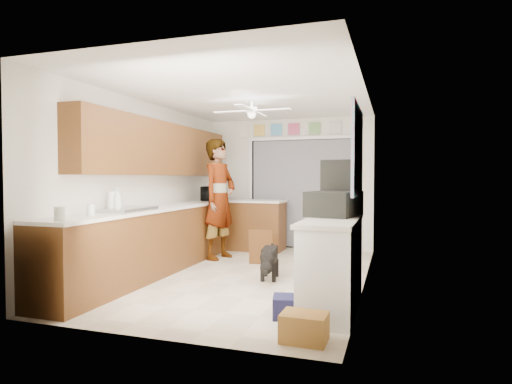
% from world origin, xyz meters
% --- Properties ---
extents(floor, '(5.00, 5.00, 0.00)m').
position_xyz_m(floor, '(0.00, 0.00, 0.00)').
color(floor, beige).
rests_on(floor, ground).
extents(ceiling, '(5.00, 5.00, 0.00)m').
position_xyz_m(ceiling, '(0.00, 0.00, 2.50)').
color(ceiling, white).
rests_on(ceiling, ground).
extents(wall_back, '(3.20, 0.00, 3.20)m').
position_xyz_m(wall_back, '(0.00, 2.50, 1.25)').
color(wall_back, white).
rests_on(wall_back, ground).
extents(wall_front, '(3.20, 0.00, 3.20)m').
position_xyz_m(wall_front, '(0.00, -2.50, 1.25)').
color(wall_front, white).
rests_on(wall_front, ground).
extents(wall_left, '(0.00, 5.00, 5.00)m').
position_xyz_m(wall_left, '(-1.60, 0.00, 1.25)').
color(wall_left, white).
rests_on(wall_left, ground).
extents(wall_right, '(0.00, 5.00, 5.00)m').
position_xyz_m(wall_right, '(1.60, 0.00, 1.25)').
color(wall_right, white).
rests_on(wall_right, ground).
extents(left_base_cabinets, '(0.60, 4.80, 0.90)m').
position_xyz_m(left_base_cabinets, '(-1.30, 0.00, 0.45)').
color(left_base_cabinets, brown).
rests_on(left_base_cabinets, floor).
extents(left_countertop, '(0.62, 4.80, 0.04)m').
position_xyz_m(left_countertop, '(-1.29, 0.00, 0.92)').
color(left_countertop, white).
rests_on(left_countertop, left_base_cabinets).
extents(upper_cabinets, '(0.32, 4.00, 0.80)m').
position_xyz_m(upper_cabinets, '(-1.44, 0.20, 1.80)').
color(upper_cabinets, brown).
rests_on(upper_cabinets, wall_left).
extents(sink_basin, '(0.50, 0.76, 0.06)m').
position_xyz_m(sink_basin, '(-1.29, -1.00, 0.95)').
color(sink_basin, silver).
rests_on(sink_basin, left_countertop).
extents(faucet, '(0.03, 0.03, 0.22)m').
position_xyz_m(faucet, '(-1.48, -1.00, 1.05)').
color(faucet, silver).
rests_on(faucet, left_countertop).
extents(peninsula_base, '(1.00, 0.60, 0.90)m').
position_xyz_m(peninsula_base, '(-0.50, 2.00, 0.45)').
color(peninsula_base, brown).
rests_on(peninsula_base, floor).
extents(peninsula_top, '(1.04, 0.64, 0.04)m').
position_xyz_m(peninsula_top, '(-0.50, 2.00, 0.92)').
color(peninsula_top, white).
rests_on(peninsula_top, peninsula_base).
extents(back_opening_recess, '(2.00, 0.06, 2.10)m').
position_xyz_m(back_opening_recess, '(0.25, 2.47, 1.05)').
color(back_opening_recess, black).
rests_on(back_opening_recess, wall_back).
extents(curtain_panel, '(1.90, 0.03, 2.05)m').
position_xyz_m(curtain_panel, '(0.25, 2.43, 1.05)').
color(curtain_panel, gray).
rests_on(curtain_panel, wall_back).
extents(door_trim_left, '(0.06, 0.04, 2.10)m').
position_xyz_m(door_trim_left, '(-0.77, 2.44, 1.05)').
color(door_trim_left, white).
rests_on(door_trim_left, wall_back).
extents(door_trim_right, '(0.06, 0.04, 2.10)m').
position_xyz_m(door_trim_right, '(1.27, 2.44, 1.05)').
color(door_trim_right, white).
rests_on(door_trim_right, wall_back).
extents(door_trim_head, '(2.10, 0.04, 0.06)m').
position_xyz_m(door_trim_head, '(0.25, 2.44, 2.12)').
color(door_trim_head, white).
rests_on(door_trim_head, wall_back).
extents(header_frame_0, '(0.22, 0.02, 0.22)m').
position_xyz_m(header_frame_0, '(-0.60, 2.47, 2.30)').
color(header_frame_0, gold).
rests_on(header_frame_0, wall_back).
extents(header_frame_1, '(0.22, 0.02, 0.22)m').
position_xyz_m(header_frame_1, '(-0.25, 2.47, 2.30)').
color(header_frame_1, '#519ED8').
rests_on(header_frame_1, wall_back).
extents(header_frame_2, '(0.22, 0.02, 0.22)m').
position_xyz_m(header_frame_2, '(0.10, 2.47, 2.30)').
color(header_frame_2, '#BF476B').
rests_on(header_frame_2, wall_back).
extents(header_frame_3, '(0.22, 0.02, 0.22)m').
position_xyz_m(header_frame_3, '(0.50, 2.47, 2.30)').
color(header_frame_3, '#6CA05B').
rests_on(header_frame_3, wall_back).
extents(header_frame_4, '(0.22, 0.02, 0.22)m').
position_xyz_m(header_frame_4, '(0.90, 2.47, 2.30)').
color(header_frame_4, beige).
rests_on(header_frame_4, wall_back).
extents(route66_sign, '(0.22, 0.02, 0.26)m').
position_xyz_m(route66_sign, '(-0.95, 2.47, 2.30)').
color(route66_sign, silver).
rests_on(route66_sign, wall_back).
extents(right_counter_base, '(0.50, 1.40, 0.90)m').
position_xyz_m(right_counter_base, '(1.35, -1.20, 0.45)').
color(right_counter_base, white).
rests_on(right_counter_base, floor).
extents(right_counter_top, '(0.54, 1.44, 0.04)m').
position_xyz_m(right_counter_top, '(1.34, -1.20, 0.92)').
color(right_counter_top, white).
rests_on(right_counter_top, right_counter_base).
extents(abstract_painting, '(0.03, 1.15, 0.95)m').
position_xyz_m(abstract_painting, '(1.58, -1.00, 1.65)').
color(abstract_painting, '#EF5890').
rests_on(abstract_painting, wall_right).
extents(ceiling_fan, '(1.14, 1.14, 0.24)m').
position_xyz_m(ceiling_fan, '(0.00, 0.20, 2.32)').
color(ceiling_fan, white).
rests_on(ceiling_fan, ceiling).
extents(microwave, '(0.44, 0.54, 0.26)m').
position_xyz_m(microwave, '(-1.25, 1.57, 1.07)').
color(microwave, black).
rests_on(microwave, left_countertop).
extents(soap_bottle, '(0.12, 0.12, 0.30)m').
position_xyz_m(soap_bottle, '(-1.38, -1.05, 1.09)').
color(soap_bottle, silver).
rests_on(soap_bottle, left_countertop).
extents(jar_a, '(0.13, 0.13, 0.14)m').
position_xyz_m(jar_a, '(-1.17, -2.25, 1.01)').
color(jar_a, silver).
rests_on(jar_a, left_countertop).
extents(jar_b, '(0.09, 0.09, 0.13)m').
position_xyz_m(jar_b, '(-1.27, -1.67, 1.00)').
color(jar_b, silver).
rests_on(jar_b, left_countertop).
extents(paper_towel_roll, '(0.13, 0.13, 0.25)m').
position_xyz_m(paper_towel_roll, '(-1.45, -1.05, 1.07)').
color(paper_towel_roll, white).
rests_on(paper_towel_roll, left_countertop).
extents(suitcase, '(0.60, 0.72, 0.27)m').
position_xyz_m(suitcase, '(1.32, -0.87, 1.08)').
color(suitcase, black).
rests_on(suitcase, right_counter_top).
extents(suitcase_rim, '(0.55, 0.66, 0.02)m').
position_xyz_m(suitcase_rim, '(1.32, -0.87, 0.97)').
color(suitcase_rim, yellow).
rests_on(suitcase_rim, suitcase).
extents(suitcase_lid, '(0.42, 0.12, 0.50)m').
position_xyz_m(suitcase_lid, '(1.32, -0.58, 1.33)').
color(suitcase_lid, black).
rests_on(suitcase_lid, suitcase).
extents(cardboard_box, '(0.39, 0.29, 0.24)m').
position_xyz_m(cardboard_box, '(1.25, -2.17, 0.12)').
color(cardboard_box, '#BF8E3C').
rests_on(cardboard_box, floor).
extents(navy_crate, '(0.39, 0.35, 0.21)m').
position_xyz_m(navy_crate, '(1.00, -1.60, 0.10)').
color(navy_crate, '#161637').
rests_on(navy_crate, floor).
extents(cabinet_door_panel, '(0.39, 0.23, 0.55)m').
position_xyz_m(cabinet_door_panel, '(-0.02, 0.71, 0.28)').
color(cabinet_door_panel, brown).
rests_on(cabinet_door_panel, floor).
extents(man, '(0.63, 0.82, 2.01)m').
position_xyz_m(man, '(-0.84, 0.99, 1.01)').
color(man, white).
rests_on(man, floor).
extents(dog, '(0.35, 0.64, 0.48)m').
position_xyz_m(dog, '(0.37, -0.15, 0.24)').
color(dog, black).
rests_on(dog, floor).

